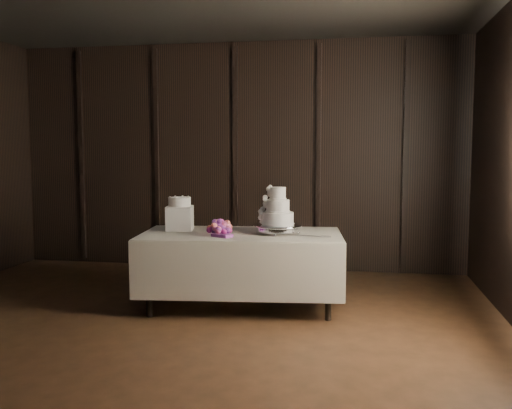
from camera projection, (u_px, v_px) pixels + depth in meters
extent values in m
cube|color=black|center=(140.00, 363.00, 4.32)|extent=(6.04, 7.04, 0.04)
cube|color=black|center=(236.00, 156.00, 7.62)|extent=(6.04, 0.04, 3.04)
cube|color=beige|center=(241.00, 234.00, 5.69)|extent=(2.08, 1.23, 0.01)
cube|color=white|center=(241.00, 273.00, 5.73)|extent=(1.91, 1.10, 0.71)
cylinder|color=silver|center=(278.00, 229.00, 5.64)|extent=(0.50, 0.50, 0.09)
cylinder|color=white|center=(278.00, 219.00, 5.63)|extent=(0.31, 0.31, 0.12)
cylinder|color=white|center=(278.00, 206.00, 5.62)|extent=(0.23, 0.23, 0.12)
cylinder|color=white|center=(278.00, 193.00, 5.61)|extent=(0.16, 0.16, 0.12)
cube|color=white|center=(180.00, 218.00, 5.89)|extent=(0.30, 0.30, 0.25)
cylinder|color=white|center=(180.00, 202.00, 5.87)|extent=(0.29, 0.29, 0.09)
cube|color=silver|center=(307.00, 236.00, 5.47)|extent=(0.36, 0.11, 0.01)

